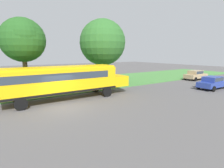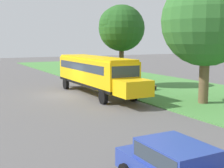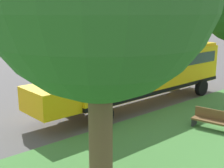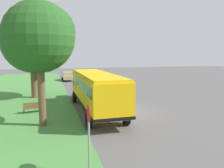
# 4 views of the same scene
# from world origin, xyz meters

# --- Properties ---
(ground_plane) EXTENTS (120.00, 120.00, 0.00)m
(ground_plane) POSITION_xyz_m (0.00, 0.00, 0.00)
(ground_plane) COLOR #565454
(school_bus) EXTENTS (2.84, 12.42, 3.16)m
(school_bus) POSITION_xyz_m (-2.45, 0.97, 1.92)
(school_bus) COLOR yellow
(school_bus) RESTS_ON ground
(car_blue_nearest) EXTENTS (2.02, 4.40, 1.56)m
(car_blue_nearest) POSITION_xyz_m (2.80, 17.82, 0.88)
(car_blue_nearest) COLOR #283D93
(car_blue_nearest) RESTS_ON ground
(car_tan_middle) EXTENTS (2.02, 4.40, 1.56)m
(car_tan_middle) POSITION_xyz_m (-2.80, 23.50, 0.88)
(car_tan_middle) COLOR tan
(car_tan_middle) RESTS_ON ground
(oak_tree_beside_bus) EXTENTS (4.45, 4.42, 7.91)m
(oak_tree_beside_bus) POSITION_xyz_m (-6.32, -1.78, 5.76)
(oak_tree_beside_bus) COLOR brown
(oak_tree_beside_bus) RESTS_ON ground
(oak_tree_roadside_mid) EXTENTS (6.26, 6.26, 8.98)m
(oak_tree_roadside_mid) POSITION_xyz_m (-7.64, 8.09, 5.75)
(oak_tree_roadside_mid) COLOR brown
(oak_tree_roadside_mid) RESTS_ON ground
(stop_sign) EXTENTS (0.08, 0.68, 2.74)m
(stop_sign) POSITION_xyz_m (-4.60, -8.19, 1.74)
(stop_sign) COLOR gray
(stop_sign) RESTS_ON ground
(park_bench) EXTENTS (1.67, 0.79, 0.92)m
(park_bench) POSITION_xyz_m (-7.24, 1.73, 0.47)
(park_bench) COLOR brown
(park_bench) RESTS_ON ground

